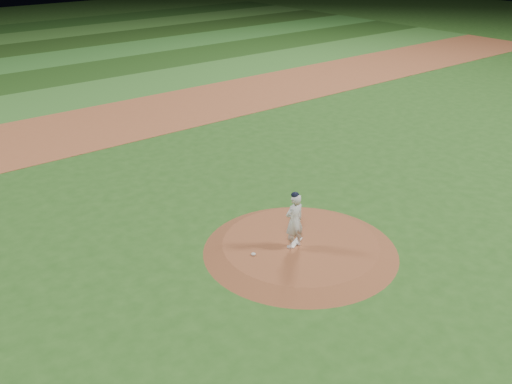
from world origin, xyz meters
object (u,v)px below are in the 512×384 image
(rosin_bag, at_px, (253,254))
(pitchers_mound, at_px, (300,247))
(pitcher_on_mound, at_px, (294,221))
(pitching_rubber, at_px, (296,242))

(rosin_bag, bearing_deg, pitchers_mound, -12.01)
(pitchers_mound, height_order, pitcher_on_mound, pitcher_on_mound)
(pitcher_on_mound, bearing_deg, pitchers_mound, 7.18)
(pitching_rubber, bearing_deg, rosin_bag, 146.87)
(rosin_bag, xyz_separation_m, pitcher_on_mound, (1.15, -0.35, 0.79))
(pitchers_mound, bearing_deg, pitching_rubber, 141.65)
(pitcher_on_mound, bearing_deg, rosin_bag, 163.29)
(pitchers_mound, relative_size, pitching_rubber, 8.83)
(pitchers_mound, relative_size, rosin_bag, 42.58)
(pitching_rubber, height_order, pitcher_on_mound, pitcher_on_mound)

